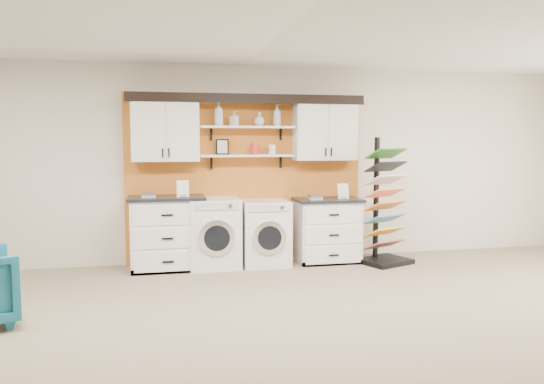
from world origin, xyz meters
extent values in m
plane|color=gray|center=(0.00, 0.00, 0.00)|extent=(10.00, 10.00, 0.00)
plane|color=beige|center=(0.00, 4.00, 1.40)|extent=(10.00, 0.00, 10.00)
cube|color=#C16821|center=(0.00, 3.96, 1.20)|extent=(3.40, 0.07, 2.40)
cube|color=white|center=(-1.13, 3.80, 1.88)|extent=(0.90, 0.34, 0.84)
cube|color=white|center=(-1.35, 3.62, 1.88)|extent=(0.42, 0.01, 0.78)
cube|color=white|center=(-0.91, 3.62, 1.88)|extent=(0.42, 0.01, 0.78)
cube|color=white|center=(1.13, 3.80, 1.88)|extent=(0.90, 0.34, 0.84)
cube|color=white|center=(0.91, 3.62, 1.88)|extent=(0.42, 0.01, 0.78)
cube|color=white|center=(1.35, 3.62, 1.88)|extent=(0.42, 0.01, 0.78)
cube|color=white|center=(0.00, 3.80, 1.53)|extent=(1.32, 0.28, 0.03)
cube|color=white|center=(0.00, 3.80, 1.93)|extent=(1.32, 0.28, 0.03)
cube|color=black|center=(0.00, 3.82, 2.33)|extent=(3.30, 0.40, 0.10)
cube|color=black|center=(0.00, 3.63, 2.27)|extent=(3.30, 0.04, 0.04)
cube|color=black|center=(-0.35, 3.85, 1.66)|extent=(0.18, 0.02, 0.22)
cube|color=beige|center=(-0.35, 3.84, 1.66)|extent=(0.14, 0.01, 0.18)
cylinder|color=red|center=(0.10, 3.80, 1.62)|extent=(0.11, 0.11, 0.16)
cylinder|color=silver|center=(0.35, 3.80, 1.61)|extent=(0.10, 0.10, 0.14)
cube|color=white|center=(-1.13, 3.65, 0.48)|extent=(0.95, 0.60, 0.95)
cube|color=black|center=(-1.13, 3.38, 0.04)|extent=(0.95, 0.06, 0.07)
cube|color=black|center=(-1.13, 3.65, 0.97)|extent=(1.02, 0.66, 0.04)
cube|color=white|center=(-1.13, 3.34, 0.78)|extent=(0.87, 0.02, 0.26)
cube|color=white|center=(-1.13, 3.34, 0.48)|extent=(0.87, 0.02, 0.26)
cube|color=white|center=(-1.13, 3.34, 0.17)|extent=(0.87, 0.02, 0.26)
cube|color=white|center=(1.13, 3.65, 0.44)|extent=(0.88, 0.60, 0.88)
cube|color=black|center=(1.13, 3.38, 0.03)|extent=(0.88, 0.06, 0.07)
cube|color=black|center=(1.13, 3.65, 0.90)|extent=(0.94, 0.66, 0.04)
cube|color=white|center=(1.13, 3.34, 0.72)|extent=(0.80, 0.02, 0.24)
cube|color=white|center=(1.13, 3.34, 0.44)|extent=(0.80, 0.02, 0.24)
cube|color=white|center=(1.13, 3.34, 0.16)|extent=(0.80, 0.02, 0.24)
cube|color=white|center=(-0.49, 3.65, 0.48)|extent=(0.68, 0.66, 0.96)
cube|color=silver|center=(-0.49, 3.31, 0.89)|extent=(0.58, 0.02, 0.10)
cylinder|color=silver|center=(-0.49, 3.31, 0.46)|extent=(0.48, 0.05, 0.48)
cylinder|color=black|center=(-0.49, 3.29, 0.46)|extent=(0.34, 0.03, 0.34)
cube|color=white|center=(0.21, 3.65, 0.45)|extent=(0.65, 0.66, 0.91)
cube|color=silver|center=(0.21, 3.31, 0.84)|extent=(0.55, 0.02, 0.10)
cylinder|color=silver|center=(0.21, 3.31, 0.44)|extent=(0.46, 0.05, 0.46)
cylinder|color=black|center=(0.21, 3.29, 0.44)|extent=(0.33, 0.03, 0.33)
cube|color=black|center=(1.90, 3.35, 0.03)|extent=(0.81, 0.75, 0.07)
cube|color=black|center=(1.83, 3.53, 0.92)|extent=(0.07, 0.07, 1.74)
cube|color=brown|center=(1.89, 3.37, 0.27)|extent=(0.62, 0.49, 0.16)
cube|color=#F0A719|center=(1.89, 3.37, 0.46)|extent=(0.62, 0.49, 0.16)
cube|color=#397EC7|center=(1.89, 3.37, 0.64)|extent=(0.62, 0.49, 0.16)
cube|color=orange|center=(1.89, 3.37, 0.82)|extent=(0.62, 0.49, 0.16)
cube|color=#FA876F|center=(1.89, 3.37, 1.01)|extent=(0.62, 0.49, 0.16)
cube|color=silver|center=(1.89, 3.37, 1.19)|extent=(0.62, 0.49, 0.16)
cube|color=black|center=(1.89, 3.37, 1.38)|extent=(0.62, 0.49, 0.16)
cube|color=#2F8424|center=(1.89, 3.37, 1.56)|extent=(0.62, 0.49, 0.16)
imported|color=silver|center=(-0.40, 3.80, 2.11)|extent=(0.15, 0.15, 0.32)
imported|color=silver|center=(-0.19, 3.80, 2.05)|extent=(0.13, 0.13, 0.20)
imported|color=silver|center=(0.17, 3.80, 2.04)|extent=(0.19, 0.19, 0.19)
imported|color=silver|center=(0.42, 3.80, 2.10)|extent=(0.14, 0.14, 0.30)
camera|label=1|loc=(-1.19, -3.58, 1.74)|focal=35.00mm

